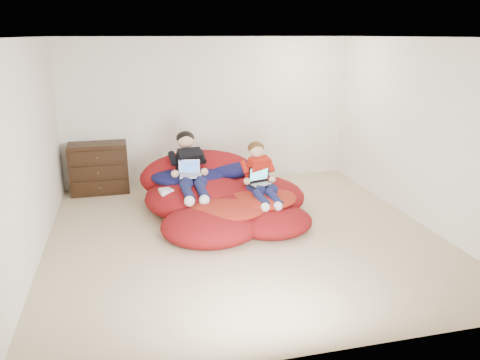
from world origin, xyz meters
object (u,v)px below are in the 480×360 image
(beanbag_pile, at_px, (221,196))
(laptop_white, at_px, (190,172))
(dresser, at_px, (99,168))
(older_boy, at_px, (189,165))
(younger_boy, at_px, (260,173))
(laptop_black, at_px, (260,180))

(beanbag_pile, relative_size, laptop_white, 7.36)
(dresser, xyz_separation_m, beanbag_pile, (1.77, -1.41, -0.16))
(older_boy, xyz_separation_m, younger_boy, (0.94, -0.48, -0.06))
(dresser, relative_size, younger_boy, 0.97)
(older_boy, bearing_deg, laptop_white, -90.00)
(laptop_white, bearing_deg, beanbag_pile, -11.76)
(dresser, relative_size, beanbag_pile, 0.39)
(dresser, bearing_deg, younger_boy, -36.54)
(beanbag_pile, height_order, younger_boy, younger_boy)
(older_boy, xyz_separation_m, laptop_white, (0.00, -0.11, -0.08))
(older_boy, height_order, laptop_white, older_boy)
(dresser, distance_m, younger_boy, 2.85)
(laptop_black, bearing_deg, laptop_white, 157.44)
(beanbag_pile, xyz_separation_m, laptop_white, (-0.43, 0.09, 0.38))
(laptop_black, bearing_deg, dresser, 143.08)
(older_boy, relative_size, laptop_black, 3.32)
(dresser, bearing_deg, beanbag_pile, -38.58)
(laptop_white, distance_m, laptop_black, 1.02)
(younger_boy, xyz_separation_m, laptop_white, (-0.94, 0.37, -0.01))
(older_boy, height_order, younger_boy, older_boy)
(beanbag_pile, height_order, laptop_black, beanbag_pile)
(younger_boy, bearing_deg, laptop_white, 158.66)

